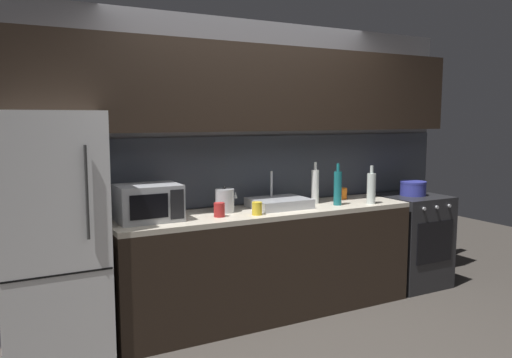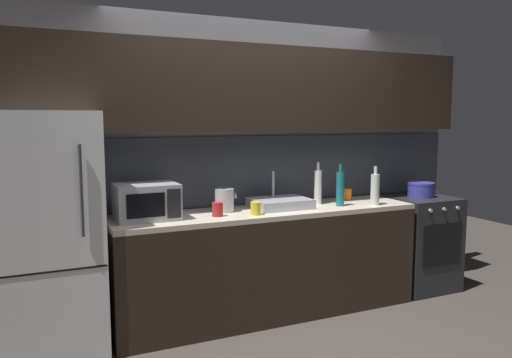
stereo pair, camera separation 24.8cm
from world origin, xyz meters
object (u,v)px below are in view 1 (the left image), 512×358
(refrigerator, at_px, (51,238))
(oven_range, at_px, (411,240))
(wine_bottle_teal, at_px, (338,188))
(mug_red, at_px, (219,210))
(wine_bottle_white, at_px, (315,186))
(kettle, at_px, (225,201))
(mug_orange, at_px, (342,193))
(microwave, at_px, (148,203))
(wine_bottle_clear, at_px, (371,188))
(cooking_pot, at_px, (413,188))
(mug_yellow, at_px, (257,208))

(refrigerator, height_order, oven_range, refrigerator)
(wine_bottle_teal, distance_m, mug_red, 1.13)
(wine_bottle_white, bearing_deg, wine_bottle_teal, -51.44)
(oven_range, bearing_deg, kettle, 178.27)
(kettle, distance_m, mug_red, 0.20)
(mug_orange, distance_m, mug_red, 1.40)
(microwave, distance_m, mug_orange, 1.90)
(refrigerator, relative_size, mug_red, 15.57)
(wine_bottle_clear, xyz_separation_m, wine_bottle_white, (-0.43, 0.24, 0.02))
(wine_bottle_clear, relative_size, mug_orange, 3.24)
(wine_bottle_teal, xyz_separation_m, cooking_pot, (1.00, 0.10, -0.08))
(refrigerator, bearing_deg, mug_red, -4.64)
(wine_bottle_clear, height_order, cooking_pot, wine_bottle_clear)
(microwave, height_order, cooking_pot, microwave)
(oven_range, bearing_deg, mug_red, -177.40)
(mug_red, bearing_deg, refrigerator, 175.36)
(oven_range, distance_m, wine_bottle_teal, 1.17)
(kettle, xyz_separation_m, wine_bottle_clear, (1.32, -0.24, 0.05))
(microwave, relative_size, wine_bottle_clear, 1.35)
(kettle, xyz_separation_m, mug_red, (-0.12, -0.16, -0.04))
(mug_orange, bearing_deg, mug_red, -169.80)
(oven_range, relative_size, wine_bottle_teal, 2.46)
(microwave, distance_m, mug_yellow, 0.84)
(oven_range, relative_size, mug_yellow, 8.77)
(wine_bottle_white, distance_m, mug_orange, 0.40)
(wine_bottle_white, bearing_deg, kettle, -179.81)
(wine_bottle_white, xyz_separation_m, mug_red, (-1.00, -0.16, -0.10))
(mug_orange, distance_m, cooking_pot, 0.77)
(mug_red, height_order, cooking_pot, cooking_pot)
(mug_red, xyz_separation_m, mug_yellow, (0.29, -0.07, -0.00))
(refrigerator, xyz_separation_m, wine_bottle_teal, (2.33, -0.10, 0.20))
(kettle, relative_size, wine_bottle_clear, 0.63)
(mug_red, bearing_deg, cooking_pot, 2.63)
(kettle, distance_m, mug_orange, 1.26)
(microwave, distance_m, wine_bottle_clear, 1.97)
(oven_range, bearing_deg, wine_bottle_white, 176.77)
(oven_range, distance_m, mug_red, 2.19)
(mug_red, relative_size, cooking_pot, 0.43)
(mug_red, bearing_deg, oven_range, 2.60)
(refrigerator, height_order, microwave, refrigerator)
(wine_bottle_teal, xyz_separation_m, mug_orange, (0.25, 0.25, -0.10))
(wine_bottle_clear, bearing_deg, mug_orange, 100.51)
(refrigerator, xyz_separation_m, mug_yellow, (1.49, -0.17, 0.10))
(kettle, xyz_separation_m, mug_orange, (1.26, 0.09, -0.04))
(wine_bottle_clear, distance_m, mug_red, 1.44)
(wine_bottle_white, height_order, cooking_pot, wine_bottle_white)
(mug_orange, bearing_deg, wine_bottle_teal, -134.66)
(wine_bottle_clear, height_order, mug_yellow, wine_bottle_clear)
(wine_bottle_clear, distance_m, cooking_pot, 0.72)
(kettle, bearing_deg, mug_orange, 4.12)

